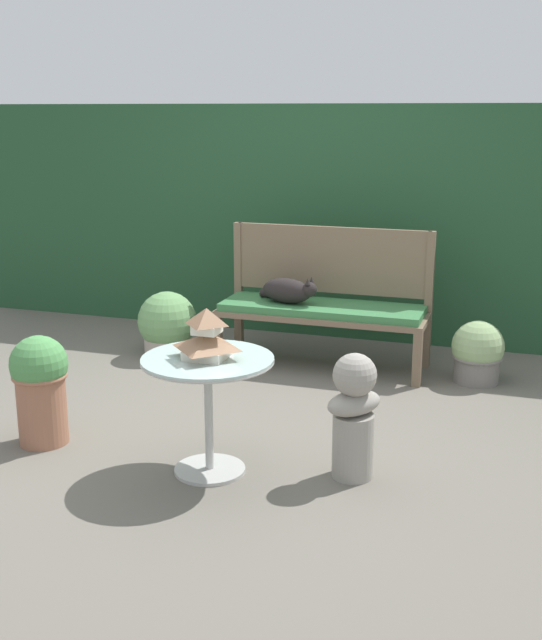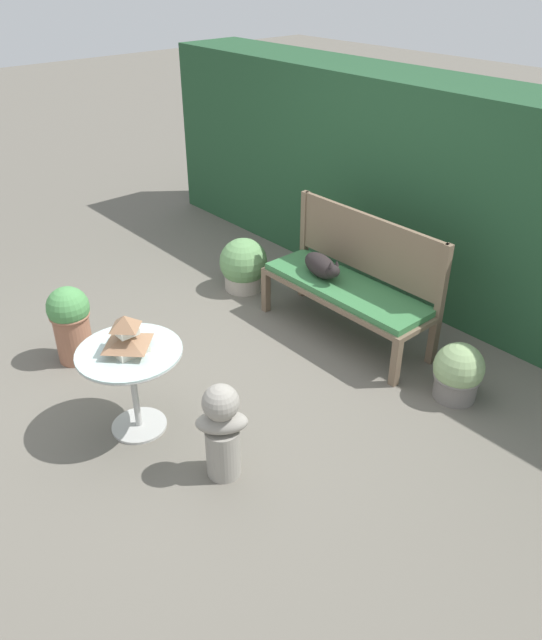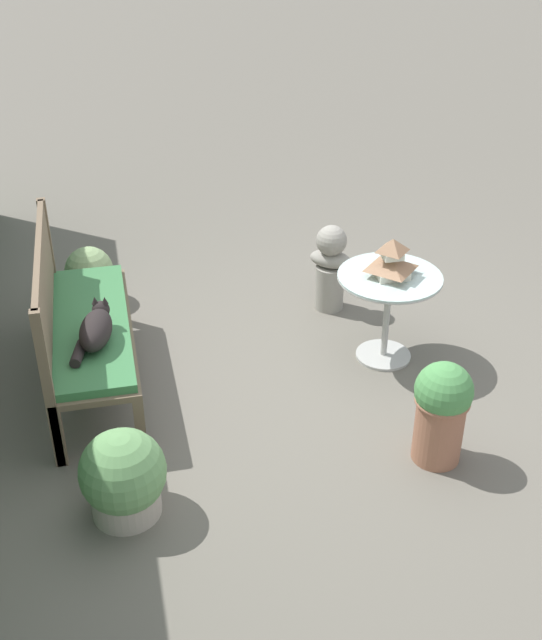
% 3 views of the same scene
% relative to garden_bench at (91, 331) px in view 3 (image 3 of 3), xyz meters
% --- Properties ---
extents(ground, '(30.00, 30.00, 0.00)m').
position_rel_garden_bench_xyz_m(ground, '(-0.24, -1.18, -0.41)').
color(ground, '#666056').
extents(garden_bench, '(1.53, 0.51, 0.47)m').
position_rel_garden_bench_xyz_m(garden_bench, '(0.00, 0.00, 0.00)').
color(garden_bench, brown).
rests_on(garden_bench, ground).
extents(bench_backrest, '(1.53, 0.06, 1.01)m').
position_rel_garden_bench_xyz_m(bench_backrest, '(-0.00, 0.24, 0.31)').
color(bench_backrest, brown).
rests_on(bench_backrest, ground).
extents(cat, '(0.49, 0.30, 0.21)m').
position_rel_garden_bench_xyz_m(cat, '(-0.25, -0.04, 0.16)').
color(cat, black).
rests_on(cat, garden_bench).
extents(patio_table, '(0.69, 0.69, 0.63)m').
position_rel_garden_bench_xyz_m(patio_table, '(-0.10, -1.92, 0.09)').
color(patio_table, '#B7B7B2').
rests_on(patio_table, ground).
extents(pagoda_birdhouse, '(0.28, 0.28, 0.26)m').
position_rel_garden_bench_xyz_m(pagoda_birdhouse, '(-0.10, -1.92, 0.33)').
color(pagoda_birdhouse, silver).
rests_on(pagoda_birdhouse, patio_table).
extents(garden_bust, '(0.33, 0.36, 0.67)m').
position_rel_garden_bench_xyz_m(garden_bust, '(0.63, -1.75, -0.06)').
color(garden_bust, gray).
rests_on(garden_bust, ground).
extents(potted_plant_table_near, '(0.45, 0.45, 0.51)m').
position_rel_garden_bench_xyz_m(potted_plant_table_near, '(-1.20, -0.11, -0.17)').
color(potted_plant_table_near, '#ADA393').
rests_on(potted_plant_table_near, ground).
extents(potted_plant_bench_right, '(0.36, 0.36, 0.44)m').
position_rel_garden_bench_xyz_m(potted_plant_bench_right, '(1.12, -0.00, -0.20)').
color(potted_plant_bench_right, slate).
rests_on(potted_plant_bench_right, ground).
extents(potted_plant_bench_left, '(0.33, 0.33, 0.63)m').
position_rel_garden_bench_xyz_m(potted_plant_bench_left, '(-1.15, -1.87, -0.06)').
color(potted_plant_bench_left, '#9E664C').
rests_on(potted_plant_bench_left, ground).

